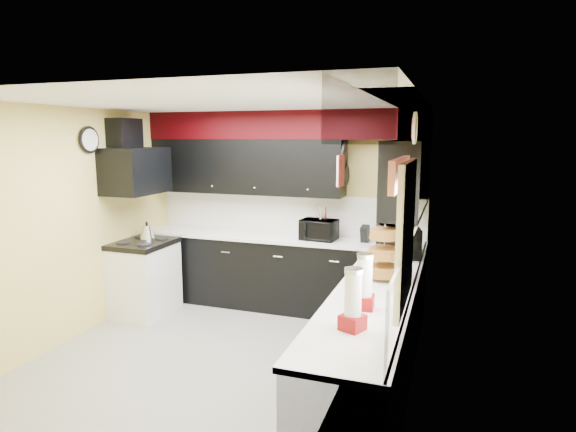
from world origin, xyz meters
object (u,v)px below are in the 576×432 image
object	(u,v)px
toaster_oven	(319,230)
knife_block	(365,234)
kettle	(147,232)
microwave	(399,240)
utensil_crock	(323,232)

from	to	relation	value
toaster_oven	knife_block	world-z (taller)	toaster_oven
toaster_oven	kettle	xyz separation A→B (m)	(-2.09, -0.54, -0.06)
knife_block	microwave	bearing A→B (deg)	-43.54
utensil_crock	kettle	world-z (taller)	utensil_crock
toaster_oven	kettle	bearing A→B (deg)	-159.88
microwave	knife_block	bearing A→B (deg)	23.44
toaster_oven	knife_block	bearing A→B (deg)	9.60
utensil_crock	microwave	bearing A→B (deg)	-26.99
toaster_oven	knife_block	xyz separation A→B (m)	(0.56, 0.04, -0.02)
toaster_oven	microwave	world-z (taller)	microwave
toaster_oven	microwave	bearing A→B (deg)	-19.08
toaster_oven	microwave	size ratio (longest dim) A/B	0.75
microwave	utensil_crock	size ratio (longest dim) A/B	3.17
microwave	knife_block	size ratio (longest dim) A/B	2.88
toaster_oven	utensil_crock	world-z (taller)	toaster_oven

